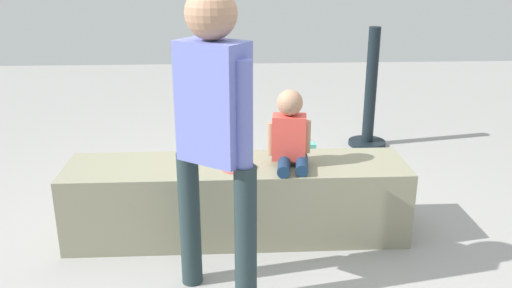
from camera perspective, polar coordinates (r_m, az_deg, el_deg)
name	(u,v)px	position (r m, az deg, el deg)	size (l,w,h in m)	color
ground_plane	(238,233)	(3.63, -1.96, -9.47)	(12.00, 12.00, 0.00)	#9B9996
concrete_ledge	(237,199)	(3.52, -2.01, -5.92)	(2.18, 0.52, 0.50)	gray
child_seated	(290,133)	(3.33, 3.63, 1.17)	(0.28, 0.33, 0.48)	#152F4E
adult_standing	(214,122)	(2.65, -4.50, 2.37)	(0.41, 0.35, 1.63)	#233437
cake_plate	(238,165)	(3.34, -1.90, -2.24)	(0.22, 0.22, 0.07)	#E0594C
gift_bag	(302,162)	(4.37, 4.89, -1.93)	(0.21, 0.08, 0.37)	#59C6B2
railing_post	(370,102)	(5.25, 12.01, 4.37)	(0.36, 0.36, 1.14)	black
water_bottle_near_gift	(324,185)	(4.15, 7.23, -4.38)	(0.06, 0.06, 0.20)	silver
party_cup_red	(286,187)	(4.20, 3.19, -4.60)	(0.08, 0.08, 0.10)	red
cake_box_white	(177,168)	(4.54, -8.42, -2.54)	(0.27, 0.33, 0.14)	white
handbag_black_leather	(185,182)	(4.10, -7.54, -3.99)	(0.31, 0.10, 0.37)	black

